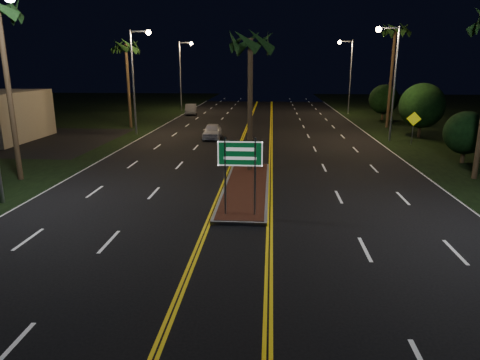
# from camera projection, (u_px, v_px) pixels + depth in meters

# --- Properties ---
(ground) EXTENTS (120.00, 120.00, 0.00)m
(ground) POSITION_uv_depth(u_px,v_px,m) (234.00, 245.00, 14.96)
(ground) COLOR black
(ground) RESTS_ON ground
(median_island) EXTENTS (2.25, 10.25, 0.17)m
(median_island) POSITION_uv_depth(u_px,v_px,m) (246.00, 188.00, 21.68)
(median_island) COLOR gray
(median_island) RESTS_ON ground
(highway_sign) EXTENTS (1.80, 0.08, 3.20)m
(highway_sign) POSITION_uv_depth(u_px,v_px,m) (240.00, 161.00, 17.03)
(highway_sign) COLOR gray
(highway_sign) RESTS_ON ground
(streetlight_left_mid) EXTENTS (1.91, 0.44, 9.00)m
(streetlight_left_mid) POSITION_uv_depth(u_px,v_px,m) (137.00, 70.00, 37.33)
(streetlight_left_mid) COLOR gray
(streetlight_left_mid) RESTS_ON ground
(streetlight_left_far) EXTENTS (1.91, 0.44, 9.00)m
(streetlight_left_far) POSITION_uv_depth(u_px,v_px,m) (183.00, 68.00, 56.59)
(streetlight_left_far) COLOR gray
(streetlight_left_far) RESTS_ON ground
(streetlight_right_mid) EXTENTS (1.91, 0.44, 9.00)m
(streetlight_right_mid) POSITION_uv_depth(u_px,v_px,m) (391.00, 70.00, 33.91)
(streetlight_right_mid) COLOR gray
(streetlight_right_mid) RESTS_ON ground
(streetlight_right_far) EXTENTS (1.91, 0.44, 9.00)m
(streetlight_right_far) POSITION_uv_depth(u_px,v_px,m) (348.00, 68.00, 53.17)
(streetlight_right_far) COLOR gray
(streetlight_right_far) RESTS_ON ground
(palm_median) EXTENTS (2.40, 2.40, 8.30)m
(palm_median) POSITION_uv_depth(u_px,v_px,m) (250.00, 42.00, 23.17)
(palm_median) COLOR #382819
(palm_median) RESTS_ON ground
(palm_left_far) EXTENTS (2.40, 2.40, 8.80)m
(palm_left_far) POSITION_uv_depth(u_px,v_px,m) (126.00, 47.00, 40.79)
(palm_left_far) COLOR #382819
(palm_left_far) RESTS_ON ground
(palm_right_far) EXTENTS (2.40, 2.40, 10.30)m
(palm_right_far) POSITION_uv_depth(u_px,v_px,m) (395.00, 31.00, 40.55)
(palm_right_far) COLOR #382819
(palm_right_far) RESTS_ON ground
(shrub_near) EXTENTS (2.70, 2.70, 3.30)m
(shrub_near) POSITION_uv_depth(u_px,v_px,m) (466.00, 133.00, 26.98)
(shrub_near) COLOR #382819
(shrub_near) RESTS_ON ground
(shrub_mid) EXTENTS (3.78, 3.78, 4.62)m
(shrub_mid) POSITION_uv_depth(u_px,v_px,m) (422.00, 106.00, 36.37)
(shrub_mid) COLOR #382819
(shrub_mid) RESTS_ON ground
(shrub_far) EXTENTS (3.24, 3.24, 3.96)m
(shrub_far) POSITION_uv_depth(u_px,v_px,m) (384.00, 99.00, 48.03)
(shrub_far) COLOR #382819
(shrub_far) RESTS_ON ground
(car_near) EXTENTS (2.01, 4.42, 1.45)m
(car_near) POSITION_uv_depth(u_px,v_px,m) (212.00, 130.00, 36.39)
(car_near) COLOR white
(car_near) RESTS_ON ground
(car_far) EXTENTS (2.54, 4.68, 1.48)m
(car_far) POSITION_uv_depth(u_px,v_px,m) (191.00, 108.00, 54.16)
(car_far) COLOR #A2A5AC
(car_far) RESTS_ON ground
(warning_sign) EXTENTS (1.04, 0.35, 2.58)m
(warning_sign) POSITION_uv_depth(u_px,v_px,m) (413.00, 123.00, 33.28)
(warning_sign) COLOR gray
(warning_sign) RESTS_ON ground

